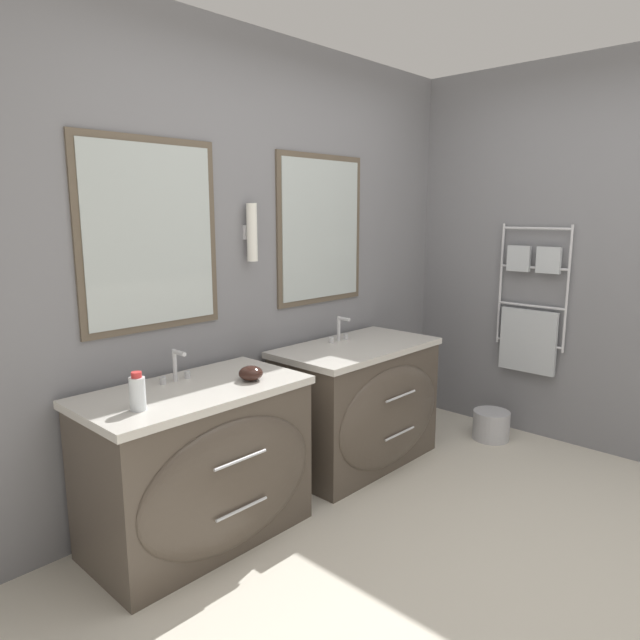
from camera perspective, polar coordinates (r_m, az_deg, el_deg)
ground_plane at (r=2.93m, az=18.70°, el=-23.02°), size 16.00×16.00×0.00m
wall_back at (r=3.44m, az=-5.52°, el=5.79°), size 4.98×0.14×2.60m
wall_right at (r=4.33m, az=20.62°, el=5.98°), size 0.13×3.40×2.60m
vanity_left at (r=2.91m, az=-11.80°, el=-14.04°), size 1.08×0.64×0.78m
vanity_right at (r=3.68m, az=4.09°, el=-8.40°), size 1.08×0.64×0.78m
faucet_left at (r=2.89m, az=-14.21°, el=-4.55°), size 0.17×0.10×0.16m
faucet_right at (r=3.67m, az=2.01°, el=-0.98°), size 0.17×0.10×0.16m
toiletry_bottle at (r=2.53m, az=-17.78°, el=-6.93°), size 0.07×0.07×0.17m
amenity_bowl at (r=2.86m, az=-6.93°, el=-5.30°), size 0.12×0.12×0.07m
waste_bin at (r=4.32m, az=16.75°, el=-9.96°), size 0.26×0.26×0.21m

